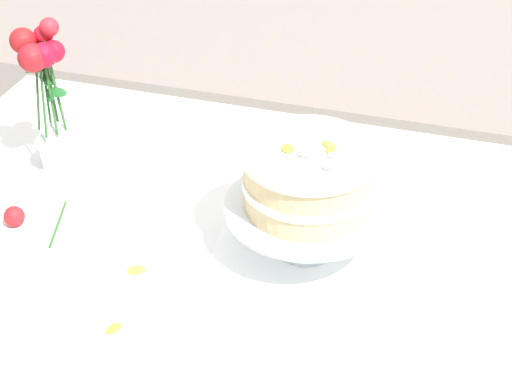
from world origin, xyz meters
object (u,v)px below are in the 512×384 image
(dining_table, at_px, (222,286))
(layer_cake, at_px, (308,177))
(cake_stand, at_px, (306,212))
(fallen_rose, at_px, (17,217))
(flower_vase, at_px, (49,102))

(dining_table, height_order, layer_cake, layer_cake)
(cake_stand, height_order, layer_cake, layer_cake)
(cake_stand, distance_m, layer_cake, 0.08)
(layer_cake, xyz_separation_m, fallen_rose, (-0.54, -0.09, -0.14))
(flower_vase, xyz_separation_m, fallen_rose, (0.02, -0.20, -0.14))
(cake_stand, bearing_deg, flower_vase, 168.28)
(cake_stand, relative_size, flower_vase, 0.89)
(flower_vase, bearing_deg, dining_table, -21.43)
(dining_table, bearing_deg, fallen_rose, -174.06)
(dining_table, relative_size, flower_vase, 4.30)
(fallen_rose, bearing_deg, layer_cake, 9.13)
(dining_table, relative_size, layer_cake, 6.09)
(dining_table, bearing_deg, flower_vase, 158.57)
(cake_stand, distance_m, fallen_rose, 0.55)
(dining_table, relative_size, fallen_rose, 10.31)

